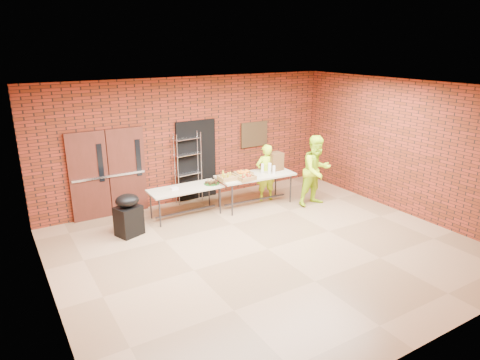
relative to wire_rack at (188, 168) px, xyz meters
The scene contains 19 objects.
room 3.39m from the wire_rack, 86.46° to the right, with size 8.08×7.08×3.28m.
double_doors 2.00m from the wire_rack, behind, with size 1.78×0.12×2.10m.
dark_doorway 0.36m from the wire_rack, 24.63° to the left, with size 1.10×0.06×2.10m, color black.
bronze_plaque 2.20m from the wire_rack, ahead, with size 0.85×0.04×0.70m, color #382916.
wire_rack is the anchor object (origin of this frame).
table_left 1.03m from the wire_rack, 119.01° to the right, with size 1.75×0.73×0.72m.
table_right 1.75m from the wire_rack, 38.72° to the right, with size 2.03×0.95×0.81m.
basket_bananas 1.23m from the wire_rack, 63.94° to the right, with size 0.43×0.34×0.13m.
basket_oranges 1.45m from the wire_rack, 44.83° to the right, with size 0.41×0.32×0.13m.
basket_apples 1.62m from the wire_rack, 54.85° to the right, with size 0.42×0.32×0.13m.
muffin_tray 0.96m from the wire_rack, 78.54° to the right, with size 0.38×0.38×0.09m.
napkin_box 1.15m from the wire_rack, 131.53° to the right, with size 0.17×0.11×0.06m, color white.
coffee_dispenser 2.26m from the wire_rack, 26.20° to the right, with size 0.35×0.31×0.46m, color brown.
cup_stack_front 2.09m from the wire_rack, 34.58° to the right, with size 0.09×0.09×0.27m, color white.
cup_stack_mid 2.20m from the wire_rack, 36.43° to the right, with size 0.07×0.07×0.22m, color white.
cup_stack_back 1.91m from the wire_rack, 32.60° to the right, with size 0.08×0.08×0.23m, color white.
covered_grill 2.35m from the wire_rack, 148.88° to the right, with size 0.62×0.57×0.93m.
volunteer_woman 2.02m from the wire_rack, 26.85° to the right, with size 0.55×0.36×1.50m, color #BCF21A.
volunteer_man 3.27m from the wire_rack, 34.71° to the right, with size 0.88×0.69×1.81m, color #BCF21A.
Camera 1 is at (-4.54, -6.39, 3.99)m, focal length 32.00 mm.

